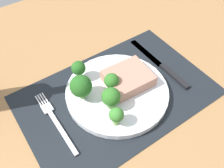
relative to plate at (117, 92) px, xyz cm
name	(u,v)px	position (x,y,z in cm)	size (l,w,h in cm)	color
ground_plane	(117,98)	(0.00, 0.00, -2.60)	(140.00, 110.00, 3.00)	#996D42
placemat	(117,94)	(0.00, 0.00, -0.95)	(47.23, 30.71, 0.30)	black
plate	(117,92)	(0.00, 0.00, 0.00)	(25.36, 25.36, 1.60)	silver
steak	(128,78)	(3.75, 0.57, 2.27)	(10.77, 9.28, 2.94)	tan
broccoli_near_steak	(81,86)	(-8.05, 3.01, 4.74)	(5.19, 5.19, 6.62)	#6B994C
broccoli_front_edge	(111,97)	(-3.94, -3.12, 4.18)	(4.35, 4.35, 5.73)	#5B8942
broccoli_back_left	(116,115)	(-5.57, -7.51, 3.81)	(3.26, 3.26, 4.88)	#6B994C
broccoli_near_fork	(79,69)	(-5.54, 8.61, 4.24)	(3.56, 3.56, 5.43)	#5B8942
broccoli_center	(112,81)	(-0.98, 0.96, 3.81)	(3.63, 3.63, 5.03)	#6B994C
fork	(55,121)	(-16.27, 1.42, -0.55)	(2.40, 19.20, 0.50)	silver
knife	(163,66)	(15.79, 0.53, -0.50)	(1.80, 23.00, 0.80)	black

